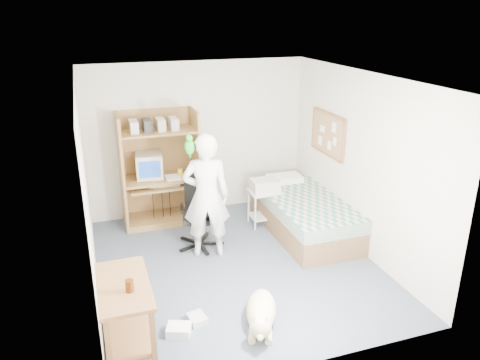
{
  "coord_description": "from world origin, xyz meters",
  "views": [
    {
      "loc": [
        -1.72,
        -5.26,
        3.26
      ],
      "look_at": [
        0.2,
        0.43,
        1.05
      ],
      "focal_mm": 35.0,
      "sensor_mm": 36.0,
      "label": 1
    }
  ],
  "objects_px": {
    "computer_hutch": "(160,173)",
    "person": "(206,196)",
    "bed": "(304,215)",
    "dog": "(261,313)",
    "printer_cart": "(265,202)",
    "side_desk": "(125,306)",
    "office_chair": "(199,221)"
  },
  "relations": [
    {
      "from": "person",
      "to": "side_desk",
      "type": "bearing_deg",
      "value": 66.23
    },
    {
      "from": "person",
      "to": "dog",
      "type": "xyz_separation_m",
      "value": [
        0.14,
        -1.73,
        -0.71
      ]
    },
    {
      "from": "dog",
      "to": "bed",
      "type": "bearing_deg",
      "value": 75.5
    },
    {
      "from": "side_desk",
      "to": "dog",
      "type": "xyz_separation_m",
      "value": [
        1.4,
        -0.1,
        -0.33
      ]
    },
    {
      "from": "computer_hutch",
      "to": "dog",
      "type": "height_order",
      "value": "computer_hutch"
    },
    {
      "from": "bed",
      "to": "office_chair",
      "type": "relative_size",
      "value": 1.92
    },
    {
      "from": "bed",
      "to": "dog",
      "type": "distance_m",
      "value": 2.41
    },
    {
      "from": "side_desk",
      "to": "person",
      "type": "bearing_deg",
      "value": 52.16
    },
    {
      "from": "bed",
      "to": "computer_hutch",
      "type": "bearing_deg",
      "value": 150.71
    },
    {
      "from": "computer_hutch",
      "to": "person",
      "type": "distance_m",
      "value": 1.37
    },
    {
      "from": "dog",
      "to": "printer_cart",
      "type": "relative_size",
      "value": 1.67
    },
    {
      "from": "person",
      "to": "dog",
      "type": "distance_m",
      "value": 1.88
    },
    {
      "from": "computer_hutch",
      "to": "office_chair",
      "type": "bearing_deg",
      "value": -69.29
    },
    {
      "from": "bed",
      "to": "person",
      "type": "relative_size",
      "value": 1.16
    },
    {
      "from": "office_chair",
      "to": "person",
      "type": "distance_m",
      "value": 0.59
    },
    {
      "from": "bed",
      "to": "side_desk",
      "type": "bearing_deg",
      "value": -147.5
    },
    {
      "from": "dog",
      "to": "printer_cart",
      "type": "bearing_deg",
      "value": 90.33
    },
    {
      "from": "side_desk",
      "to": "printer_cart",
      "type": "height_order",
      "value": "side_desk"
    },
    {
      "from": "office_chair",
      "to": "dog",
      "type": "distance_m",
      "value": 2.06
    },
    {
      "from": "bed",
      "to": "person",
      "type": "distance_m",
      "value": 1.7
    },
    {
      "from": "computer_hutch",
      "to": "person",
      "type": "height_order",
      "value": "computer_hutch"
    },
    {
      "from": "office_chair",
      "to": "printer_cart",
      "type": "bearing_deg",
      "value": 30.62
    },
    {
      "from": "person",
      "to": "printer_cart",
      "type": "height_order",
      "value": "person"
    },
    {
      "from": "computer_hutch",
      "to": "bed",
      "type": "relative_size",
      "value": 0.89
    },
    {
      "from": "computer_hutch",
      "to": "dog",
      "type": "distance_m",
      "value": 3.16
    },
    {
      "from": "side_desk",
      "to": "office_chair",
      "type": "bearing_deg",
      "value": 57.57
    },
    {
      "from": "dog",
      "to": "printer_cart",
      "type": "xyz_separation_m",
      "value": [
        0.97,
        2.38,
        0.22
      ]
    },
    {
      "from": "office_chair",
      "to": "computer_hutch",
      "type": "bearing_deg",
      "value": 124.77
    },
    {
      "from": "bed",
      "to": "dog",
      "type": "height_order",
      "value": "bed"
    },
    {
      "from": "bed",
      "to": "printer_cart",
      "type": "bearing_deg",
      "value": 136.17
    },
    {
      "from": "office_chair",
      "to": "printer_cart",
      "type": "relative_size",
      "value": 1.82
    },
    {
      "from": "computer_hutch",
      "to": "bed",
      "type": "bearing_deg",
      "value": -29.29
    }
  ]
}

